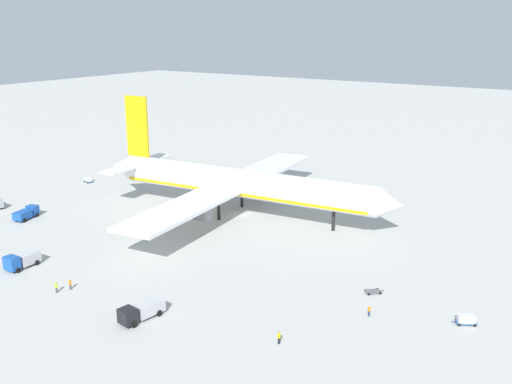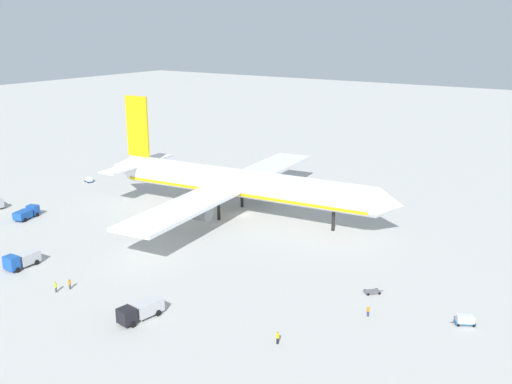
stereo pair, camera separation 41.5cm
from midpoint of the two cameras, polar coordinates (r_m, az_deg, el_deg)
name	(u,v)px [view 1 (the left image)]	position (r m, az deg, el deg)	size (l,w,h in m)	color
ground_plane	(243,215)	(126.09, -1.42, -2.30)	(600.00, 600.00, 0.00)	#B2B2AD
airliner	(237,183)	(124.76, -1.97, 0.88)	(71.02, 68.78, 24.36)	white
service_truck_0	(26,213)	(132.80, -21.84, -1.95)	(3.61, 6.22, 2.40)	#194CA5
service_truck_1	(142,310)	(84.35, -11.39, -11.41)	(3.21, 7.12, 2.55)	black
service_truck_2	(22,260)	(106.92, -22.23, -6.22)	(2.91, 6.03, 2.70)	#194CA5
baggage_cart_0	(466,319)	(86.86, 19.92, -11.74)	(3.28, 2.57, 1.34)	#26598C
baggage_cart_1	(373,291)	(92.46, 11.37, -9.60)	(2.71, 2.68, 0.40)	#595B60
baggage_cart_2	(88,179)	(158.42, -16.32, 1.20)	(3.08, 2.07, 1.42)	#26598C
ground_worker_0	(279,338)	(77.42, 2.13, -14.18)	(0.55, 0.55, 1.73)	black
ground_worker_1	(369,311)	(85.36, 10.99, -11.45)	(0.56, 0.56, 1.64)	navy
ground_worker_2	(70,284)	(96.16, -18.01, -8.67)	(0.47, 0.47, 1.71)	#3F3F47
ground_worker_3	(56,287)	(95.76, -19.25, -8.87)	(0.53, 0.53, 1.77)	#3F3F47
traffic_cone_1	(201,160)	(177.20, -5.56, 3.18)	(0.36, 0.36, 0.55)	orange
traffic_cone_2	(277,169)	(164.74, 2.02, 2.24)	(0.36, 0.36, 0.55)	orange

